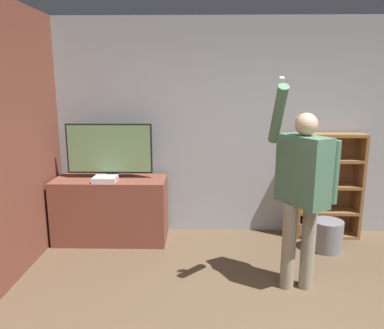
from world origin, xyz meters
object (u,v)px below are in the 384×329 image
(bookshelf, at_px, (322,188))
(waste_bin, at_px, (327,235))
(television, at_px, (109,150))
(person, at_px, (302,185))
(game_console, at_px, (105,179))

(bookshelf, distance_m, waste_bin, 0.63)
(television, height_order, waste_bin, television)
(person, height_order, waste_bin, person)
(television, relative_size, bookshelf, 0.78)
(game_console, height_order, bookshelf, bookshelf)
(waste_bin, bearing_deg, person, -123.90)
(game_console, height_order, person, person)
(person, bearing_deg, television, -148.78)
(television, xyz_separation_m, game_console, (-0.02, -0.19, -0.31))
(person, relative_size, waste_bin, 5.47)
(game_console, relative_size, bookshelf, 0.21)
(bookshelf, relative_size, person, 0.67)
(game_console, relative_size, person, 0.14)
(bookshelf, relative_size, waste_bin, 3.66)
(game_console, bearing_deg, bookshelf, 7.09)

